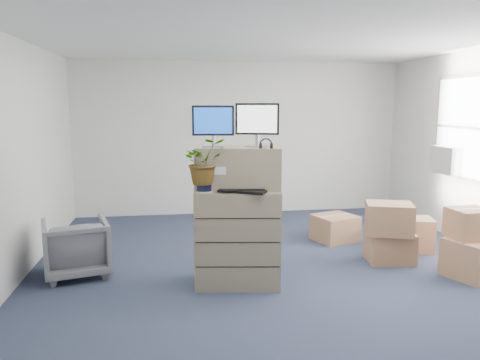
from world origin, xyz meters
The scene contains 17 objects.
ground centered at (0.00, 0.00, 0.00)m, with size 7.00×7.00×0.00m, color #212A3C.
wall_back centered at (0.00, 3.51, 1.40)m, with size 6.00×0.02×2.80m, color silver.
ac_unit centered at (2.87, 1.40, 1.20)m, with size 0.24×0.60×0.40m, color silver.
filing_cabinet_lower centered at (-0.52, -0.02, 0.55)m, with size 0.94×0.57×1.10m, color gray.
filing_cabinet_upper centered at (-0.51, 0.04, 1.33)m, with size 0.94×0.47×0.47m, color gray.
monitor_left centered at (-0.78, 0.04, 1.82)m, with size 0.46×0.20×0.45m.
monitor_right centered at (-0.30, 0.02, 1.83)m, with size 0.47×0.25×0.48m.
headphones centered at (-0.24, -0.19, 1.60)m, with size 0.14×0.14×0.02m, color black.
keyboard centered at (-0.51, -0.17, 1.11)m, with size 0.55×0.23×0.03m, color black.
mouse centered at (-0.25, -0.19, 1.12)m, with size 0.11×0.07×0.04m, color silver.
water_bottle centered at (-0.41, 0.01, 1.25)m, with size 0.09×0.09×0.30m, color #909498.
phone_dock centered at (-0.56, 0.00, 1.14)m, with size 0.06×0.05×0.13m.
external_drive centered at (-0.14, 0.02, 1.13)m, with size 0.23×0.17×0.07m, color black.
tissue_box centered at (-0.18, 0.05, 1.21)m, with size 0.23×0.12×0.09m, color #3A88C5.
potted_plant centered at (-0.90, -0.12, 1.36)m, with size 0.57×0.60×0.47m.
office_chair centered at (-2.40, 0.53, 0.37)m, with size 0.73×0.68×0.75m, color #5B5B60.
cardboard_boxes centered at (1.79, 0.49, 0.31)m, with size 1.87×2.36×0.81m.
Camera 1 is at (-1.23, -5.08, 2.04)m, focal length 35.00 mm.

